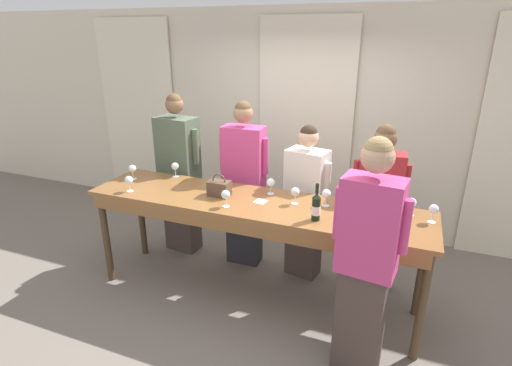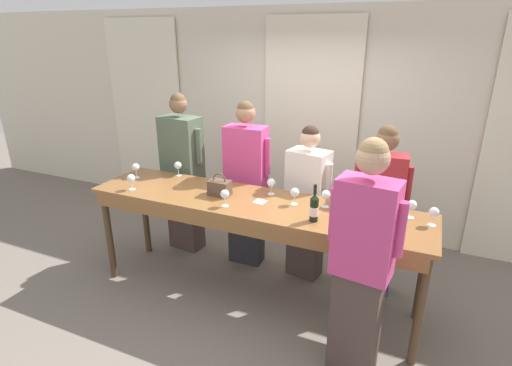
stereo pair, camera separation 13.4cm
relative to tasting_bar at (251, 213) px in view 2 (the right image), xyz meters
name	(u,v)px [view 2 (the right image)]	position (x,y,z in m)	size (l,w,h in m)	color
ground_plane	(253,295)	(0.00, 0.03, -0.93)	(18.00, 18.00, 0.00)	#70665B
wall_back	(311,123)	(0.00, 1.86, 0.47)	(12.00, 0.06, 2.80)	beige
curtain_panel_left	(147,113)	(-2.55, 1.80, 0.42)	(1.21, 0.03, 2.69)	#EFE5C6
curtain_panel_center	(310,128)	(0.00, 1.80, 0.42)	(1.21, 0.03, 2.69)	#EFE5C6
tasting_bar	(251,213)	(0.00, 0.00, 0.00)	(3.19, 0.74, 1.03)	brown
wine_bottle	(314,208)	(0.63, -0.15, 0.22)	(0.07, 0.07, 0.32)	black
handbag	(220,187)	(-0.35, 0.04, 0.18)	(0.20, 0.13, 0.22)	brown
wine_glass_front_left	(391,205)	(1.19, 0.17, 0.22)	(0.08, 0.08, 0.16)	white
wine_glass_front_mid	(295,193)	(0.37, 0.11, 0.22)	(0.08, 0.08, 0.16)	white
wine_glass_front_right	(412,205)	(1.35, 0.23, 0.22)	(0.08, 0.08, 0.16)	white
wine_glass_center_left	(326,195)	(0.64, 0.17, 0.22)	(0.08, 0.08, 0.16)	white
wine_glass_center_mid	(271,183)	(0.09, 0.25, 0.22)	(0.08, 0.08, 0.16)	white
wine_glass_center_right	(376,204)	(1.08, 0.14, 0.22)	(0.08, 0.08, 0.16)	white
wine_glass_back_left	(136,167)	(-1.39, 0.11, 0.22)	(0.08, 0.08, 0.16)	white
wine_glass_back_mid	(178,166)	(-1.02, 0.34, 0.22)	(0.08, 0.08, 0.16)	white
wine_glass_back_right	(131,179)	(-1.21, -0.19, 0.22)	(0.08, 0.08, 0.16)	white
wine_glass_near_host	(225,194)	(-0.18, -0.18, 0.22)	(0.08, 0.08, 0.16)	white
wine_glass_by_bottle	(434,213)	(1.52, 0.15, 0.22)	(0.08, 0.08, 0.16)	white
napkin	(260,202)	(0.07, 0.04, 0.11)	(0.12, 0.12, 0.00)	white
guest_olive_jacket	(183,174)	(-1.15, 0.62, 0.02)	(0.56, 0.32, 1.88)	#473833
guest_pink_top	(246,184)	(-0.34, 0.62, 0.01)	(0.55, 0.26, 1.84)	#28282D
guest_cream_sweater	(307,203)	(0.35, 0.62, -0.09)	(0.51, 0.33, 1.65)	#473833
guest_striped_shirt	(379,210)	(1.06, 0.62, -0.04)	(0.53, 0.26, 1.72)	#383D51
host_pouring	(362,263)	(1.09, -0.54, 0.05)	(0.52, 0.29, 1.87)	#473833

